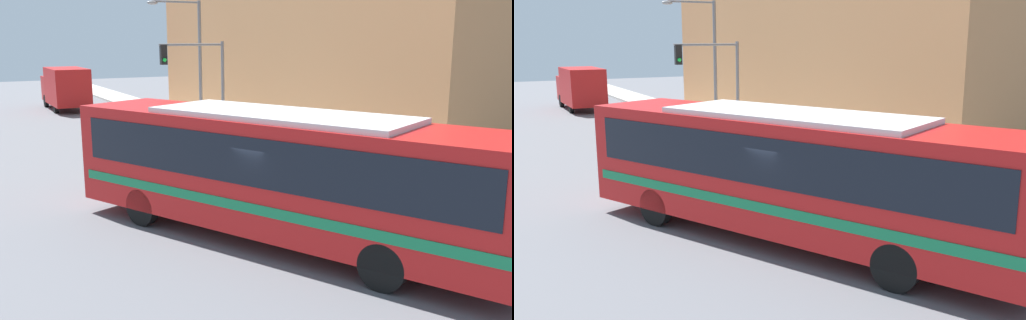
{
  "view_description": "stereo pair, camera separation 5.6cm",
  "coord_description": "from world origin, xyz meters",
  "views": [
    {
      "loc": [
        -6.79,
        -11.73,
        4.91
      ],
      "look_at": [
        1.11,
        2.7,
        1.38
      ],
      "focal_mm": 40.0,
      "sensor_mm": 36.0,
      "label": 1
    },
    {
      "loc": [
        -6.74,
        -11.76,
        4.91
      ],
      "look_at": [
        1.11,
        2.7,
        1.38
      ],
      "focal_mm": 40.0,
      "sensor_mm": 36.0,
      "label": 2
    }
  ],
  "objects": [
    {
      "name": "sidewalk",
      "position": [
        5.78,
        20.0,
        0.08
      ],
      "size": [
        2.57,
        70.0,
        0.16
      ],
      "color": "#B7B2A8",
      "rests_on": "ground_plane"
    },
    {
      "name": "city_bus",
      "position": [
        0.11,
        -0.29,
        1.85
      ],
      "size": [
        7.24,
        11.7,
        3.2
      ],
      "rotation": [
        0.0,
        0.0,
        0.44
      ],
      "color": "red",
      "rests_on": "ground_plane"
    },
    {
      "name": "fire_hydrant",
      "position": [
        5.1,
        2.88,
        0.56
      ],
      "size": [
        0.22,
        0.3,
        0.79
      ],
      "color": "red",
      "rests_on": "sidewalk"
    },
    {
      "name": "traffic_light_pole",
      "position": [
        4.04,
        13.64,
        3.36
      ],
      "size": [
        3.28,
        0.35,
        4.6
      ],
      "color": "slate",
      "rests_on": "sidewalk"
    },
    {
      "name": "parking_meter",
      "position": [
        5.1,
        9.49,
        0.97
      ],
      "size": [
        0.14,
        0.14,
        1.18
      ],
      "color": "slate",
      "rests_on": "sidewalk"
    },
    {
      "name": "building_facade",
      "position": [
        10.07,
        13.66,
        5.87
      ],
      "size": [
        6.0,
        25.32,
        11.75
      ],
      "color": "#B27A4C",
      "rests_on": "ground_plane"
    },
    {
      "name": "ground_plane",
      "position": [
        0.0,
        0.0,
        0.0
      ],
      "size": [
        120.0,
        120.0,
        0.0
      ],
      "primitive_type": "plane",
      "color": "slate"
    },
    {
      "name": "street_lamp",
      "position": [
        4.93,
        16.63,
        4.2
      ],
      "size": [
        2.91,
        0.28,
        6.67
      ],
      "color": "slate",
      "rests_on": "sidewalk"
    },
    {
      "name": "delivery_truck",
      "position": [
        0.66,
        29.55,
        1.6
      ],
      "size": [
        2.29,
        6.68,
        2.92
      ],
      "color": "#B21919",
      "rests_on": "ground_plane"
    }
  ]
}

